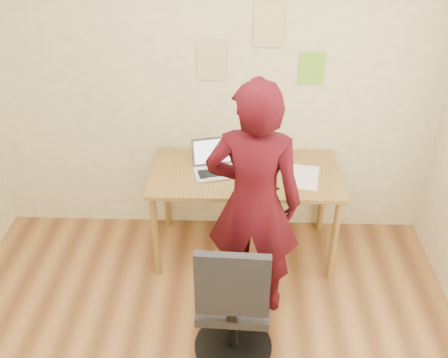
{
  "coord_description": "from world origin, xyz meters",
  "views": [
    {
      "loc": [
        0.22,
        -1.75,
        2.67
      ],
      "look_at": [
        0.13,
        0.95,
        0.95
      ],
      "focal_mm": 40.0,
      "sensor_mm": 36.0,
      "label": 1
    }
  ],
  "objects_px": {
    "person": "(254,203)",
    "phone": "(271,186)",
    "laptop": "(214,164)",
    "desk": "(245,182)",
    "office_chair": "(233,310)"
  },
  "relations": [
    {
      "from": "phone",
      "to": "office_chair",
      "type": "xyz_separation_m",
      "value": [
        -0.25,
        -0.86,
        -0.33
      ]
    },
    {
      "from": "phone",
      "to": "desk",
      "type": "bearing_deg",
      "value": 97.31
    },
    {
      "from": "person",
      "to": "desk",
      "type": "bearing_deg",
      "value": -78.29
    },
    {
      "from": "laptop",
      "to": "phone",
      "type": "xyz_separation_m",
      "value": [
        0.41,
        -0.21,
        -0.04
      ]
    },
    {
      "from": "office_chair",
      "to": "phone",
      "type": "bearing_deg",
      "value": 76.43
    },
    {
      "from": "desk",
      "to": "office_chair",
      "type": "height_order",
      "value": "office_chair"
    },
    {
      "from": "laptop",
      "to": "phone",
      "type": "relative_size",
      "value": 2.67
    },
    {
      "from": "laptop",
      "to": "office_chair",
      "type": "bearing_deg",
      "value": -95.78
    },
    {
      "from": "phone",
      "to": "person",
      "type": "xyz_separation_m",
      "value": [
        -0.13,
        -0.36,
        0.1
      ]
    },
    {
      "from": "laptop",
      "to": "person",
      "type": "bearing_deg",
      "value": -78.18
    },
    {
      "from": "office_chair",
      "to": "person",
      "type": "bearing_deg",
      "value": 79.31
    },
    {
      "from": "laptop",
      "to": "phone",
      "type": "height_order",
      "value": "laptop"
    },
    {
      "from": "person",
      "to": "phone",
      "type": "bearing_deg",
      "value": -103.13
    },
    {
      "from": "laptop",
      "to": "person",
      "type": "xyz_separation_m",
      "value": [
        0.28,
        -0.56,
        0.05
      ]
    },
    {
      "from": "laptop",
      "to": "phone",
      "type": "distance_m",
      "value": 0.46
    }
  ]
}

